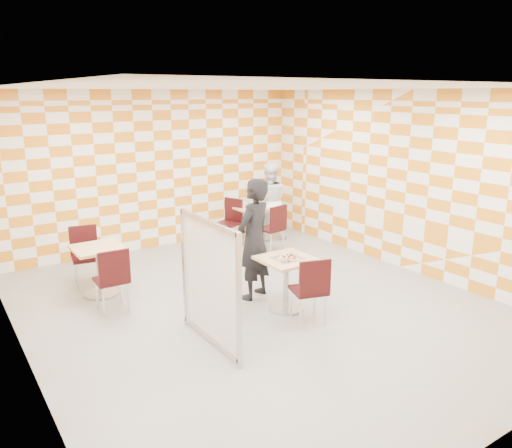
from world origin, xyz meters
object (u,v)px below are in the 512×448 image
(empty_table, at_px, (99,262))
(chair_main_front, at_px, (311,286))
(main_table, at_px, (286,275))
(chair_second_front, at_px, (274,225))
(man_dark, at_px, (254,239))
(second_table, at_px, (252,218))
(chair_empty_near, at_px, (113,276))
(soda_bottle, at_px, (258,200))
(partition, at_px, (209,282))
(sport_bottle, at_px, (240,202))
(chair_second_side, at_px, (231,218))
(chair_empty_far, at_px, (85,250))
(man_white, at_px, (269,201))

(empty_table, height_order, chair_main_front, chair_main_front)
(main_table, xyz_separation_m, chair_second_front, (1.36, 2.16, 0.04))
(empty_table, bearing_deg, man_dark, -35.97)
(second_table, relative_size, chair_empty_near, 0.81)
(soda_bottle, bearing_deg, chair_second_front, -102.45)
(empty_table, relative_size, partition, 0.48)
(empty_table, height_order, sport_bottle, sport_bottle)
(second_table, relative_size, soda_bottle, 3.26)
(main_table, height_order, chair_main_front, chair_main_front)
(soda_bottle, bearing_deg, sport_bottle, 161.94)
(chair_second_side, height_order, partition, partition)
(chair_empty_far, height_order, man_white, man_white)
(main_table, relative_size, chair_main_front, 0.81)
(second_table, height_order, sport_bottle, sport_bottle)
(chair_main_front, height_order, man_dark, man_dark)
(empty_table, distance_m, partition, 2.36)
(chair_main_front, bearing_deg, second_table, 68.06)
(chair_second_side, height_order, chair_empty_far, same)
(second_table, height_order, man_dark, man_dark)
(soda_bottle, bearing_deg, chair_main_front, -114.00)
(chair_main_front, height_order, soda_bottle, soda_bottle)
(chair_main_front, xyz_separation_m, partition, (-1.32, 0.28, 0.25))
(main_table, xyz_separation_m, chair_empty_far, (-2.03, 2.55, 0.04))
(chair_second_front, relative_size, chair_second_side, 1.00)
(empty_table, distance_m, man_dark, 2.33)
(chair_empty_near, xyz_separation_m, man_dark, (1.90, -0.60, 0.34))
(empty_table, height_order, chair_second_front, chair_second_front)
(chair_empty_near, xyz_separation_m, partition, (0.67, -1.51, 0.25))
(second_table, bearing_deg, man_dark, -122.87)
(chair_second_side, height_order, sport_bottle, sport_bottle)
(chair_second_side, relative_size, man_white, 0.58)
(chair_second_side, distance_m, chair_empty_far, 3.02)
(chair_empty_near, bearing_deg, chair_second_side, 32.00)
(chair_main_front, bearing_deg, partition, 167.80)
(second_table, height_order, chair_second_side, chair_second_side)
(soda_bottle, bearing_deg, main_table, -117.37)
(chair_second_side, relative_size, soda_bottle, 4.02)
(partition, bearing_deg, chair_second_front, 42.10)
(main_table, bearing_deg, empty_table, 135.42)
(chair_second_front, bearing_deg, chair_empty_far, 173.50)
(chair_empty_near, distance_m, man_white, 4.23)
(empty_table, bearing_deg, second_table, 16.19)
(empty_table, relative_size, chair_empty_near, 0.81)
(chair_second_front, relative_size, partition, 0.60)
(empty_table, bearing_deg, partition, -74.46)
(partition, bearing_deg, soda_bottle, 48.44)
(main_table, xyz_separation_m, empty_table, (-1.99, 1.96, 0.00))
(empty_table, bearing_deg, chair_main_front, -52.60)
(second_table, xyz_separation_m, chair_main_front, (-1.42, -3.52, 0.04))
(chair_empty_far, relative_size, partition, 0.60)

